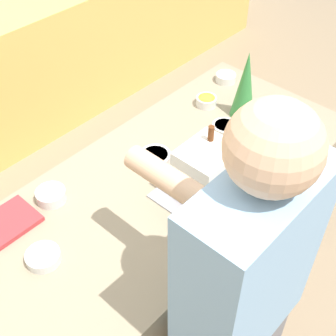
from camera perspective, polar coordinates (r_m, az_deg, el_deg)
The scene contains 13 objects.
ground_plane at distance 2.70m, azimuth -0.66°, elevation -16.23°, with size 12.00×12.00×0.00m, color gray.
kitchen_island at distance 2.30m, azimuth -0.75°, elevation -10.26°, with size 1.89×0.82×0.95m.
baking_tray at distance 1.91m, azimuth 4.48°, elevation -2.80°, with size 0.36×0.31×0.01m.
gingerbread_house at distance 1.83m, azimuth 4.68°, elevation -0.23°, with size 0.22×0.19×0.28m.
decorative_tree at distance 2.24m, azimuth 9.40°, elevation 9.95°, with size 0.12×0.12×0.34m.
candy_bowl_beside_tree at distance 2.36m, azimuth 4.71°, elevation 8.17°, with size 0.10×0.10×0.05m.
candy_bowl_near_tray_right at distance 1.74m, azimuth -14.98°, elevation -10.41°, with size 0.12×0.12×0.04m.
candy_bowl_center_rear at distance 2.55m, azimuth 7.06°, elevation 10.91°, with size 0.11×0.11×0.04m.
candy_bowl_behind_tray at distance 1.92m, azimuth -14.08°, elevation -3.21°, with size 0.12×0.12×0.05m.
candy_bowl_front_corner at distance 2.04m, azimuth -1.57°, elevation 1.40°, with size 0.14×0.14×0.04m.
candy_bowl_near_tray_left at distance 2.18m, azimuth 6.90°, elevation 4.77°, with size 0.12×0.12×0.05m.
cookbook at distance 1.89m, azimuth -18.82°, elevation -6.23°, with size 0.20×0.17×0.02m.
person at distance 1.63m, azimuth 8.49°, elevation -17.52°, with size 0.46×0.58×1.77m.
Camera 1 is at (-0.99, -0.94, 2.33)m, focal length 50.00 mm.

